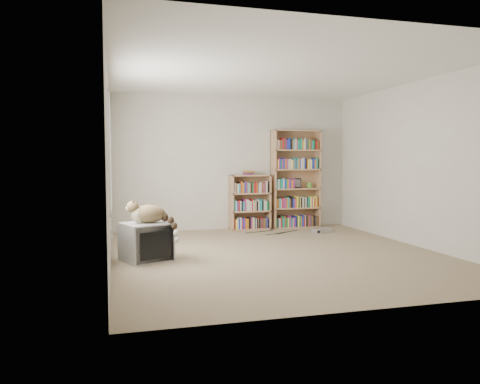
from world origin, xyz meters
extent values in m
cube|color=tan|center=(0.00, 0.00, 0.00)|extent=(4.50, 5.00, 0.01)
cube|color=silver|center=(0.00, 2.50, 1.25)|extent=(4.50, 0.02, 2.50)
cube|color=silver|center=(0.00, -2.50, 1.25)|extent=(4.50, 0.02, 2.50)
cube|color=silver|center=(-2.25, 0.00, 1.25)|extent=(0.02, 5.00, 2.50)
cube|color=silver|center=(2.25, 0.00, 1.25)|extent=(0.02, 5.00, 2.50)
cube|color=white|center=(0.00, 0.00, 2.50)|extent=(4.50, 5.00, 0.02)
cube|color=white|center=(-2.24, 0.20, 1.40)|extent=(0.02, 1.22, 1.52)
cube|color=#AAAAAD|center=(-1.80, 0.06, 0.25)|extent=(0.73, 0.70, 0.50)
cube|color=black|center=(-1.71, -0.17, 0.25)|extent=(0.50, 0.23, 0.46)
cube|color=black|center=(-1.70, -0.18, 0.24)|extent=(0.40, 0.17, 0.35)
cube|color=black|center=(-1.84, 0.16, 0.24)|extent=(0.43, 0.39, 0.30)
ellipsoid|color=#3B2C18|center=(-1.76, 0.06, 0.61)|extent=(0.45, 0.32, 0.24)
ellipsoid|color=#3B2C18|center=(-1.65, 0.07, 0.60)|extent=(0.21, 0.23, 0.18)
ellipsoid|color=tan|center=(-1.90, 0.03, 0.60)|extent=(0.18, 0.18, 0.19)
ellipsoid|color=#3B2C18|center=(-1.97, 0.03, 0.72)|extent=(0.16, 0.16, 0.14)
sphere|color=beige|center=(-2.02, 0.02, 0.69)|extent=(0.06, 0.06, 0.06)
cone|color=black|center=(-1.96, 0.00, 0.78)|extent=(0.06, 0.07, 0.08)
cone|color=black|center=(-1.97, 0.08, 0.78)|extent=(0.06, 0.07, 0.08)
cube|color=#A87B54|center=(0.74, 2.34, 0.94)|extent=(0.02, 0.30, 1.88)
cube|color=#A87B54|center=(1.66, 2.34, 0.94)|extent=(0.02, 0.30, 1.88)
cube|color=#A87B54|center=(1.20, 2.48, 0.94)|extent=(0.94, 0.03, 1.88)
cube|color=#A87B54|center=(1.20, 2.34, 1.87)|extent=(0.94, 0.30, 0.02)
cube|color=#A87B54|center=(1.20, 2.34, 0.01)|extent=(0.94, 0.30, 0.03)
cube|color=#A87B54|center=(1.20, 2.34, 0.38)|extent=(0.94, 0.30, 0.03)
cube|color=#A87B54|center=(1.20, 2.34, 0.75)|extent=(0.94, 0.30, 0.02)
cube|color=#A87B54|center=(1.20, 2.34, 1.12)|extent=(0.94, 0.30, 0.02)
cube|color=#A87B54|center=(1.20, 2.34, 1.49)|extent=(0.94, 0.30, 0.02)
cube|color=red|center=(1.20, 2.34, 0.12)|extent=(0.86, 0.24, 0.19)
cube|color=#1B2CB4|center=(1.20, 2.34, 0.49)|extent=(0.86, 0.24, 0.19)
cube|color=#14703C|center=(1.20, 2.34, 0.86)|extent=(0.86, 0.24, 0.19)
cube|color=#BDB39B|center=(1.20, 2.34, 1.23)|extent=(0.86, 0.24, 0.19)
cube|color=black|center=(1.20, 2.34, 1.60)|extent=(0.86, 0.24, 0.19)
cube|color=#A87B54|center=(-0.08, 2.34, 0.52)|extent=(0.02, 0.30, 1.03)
cube|color=#A87B54|center=(0.65, 2.34, 0.52)|extent=(0.02, 0.30, 1.03)
cube|color=#A87B54|center=(0.28, 2.48, 0.52)|extent=(0.75, 0.03, 1.03)
cube|color=#A87B54|center=(0.28, 2.34, 1.02)|extent=(0.75, 0.30, 0.02)
cube|color=#A87B54|center=(0.28, 2.34, 0.01)|extent=(0.75, 0.30, 0.03)
cube|color=#A87B54|center=(0.28, 2.34, 0.35)|extent=(0.75, 0.30, 0.03)
cube|color=#A87B54|center=(0.28, 2.34, 0.68)|extent=(0.75, 0.30, 0.02)
cube|color=red|center=(0.28, 2.34, 0.12)|extent=(0.67, 0.24, 0.19)
cube|color=#1B2CB4|center=(0.28, 2.34, 0.46)|extent=(0.67, 0.24, 0.19)
cube|color=#14703C|center=(0.28, 2.34, 0.79)|extent=(0.67, 0.24, 0.19)
cube|color=red|center=(0.25, 2.34, 1.07)|extent=(0.18, 0.24, 0.08)
cylinder|color=#4FA32E|center=(1.49, 2.34, 0.82)|extent=(0.09, 0.09, 0.10)
cube|color=black|center=(1.28, 2.44, 0.86)|extent=(0.14, 0.05, 0.18)
cube|color=#B1B1B6|center=(1.45, 1.63, 0.04)|extent=(0.40, 0.35, 0.08)
cube|color=silver|center=(-2.24, 0.41, 0.32)|extent=(0.01, 0.08, 0.13)
camera|label=1|loc=(-2.19, -6.08, 1.32)|focal=35.00mm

